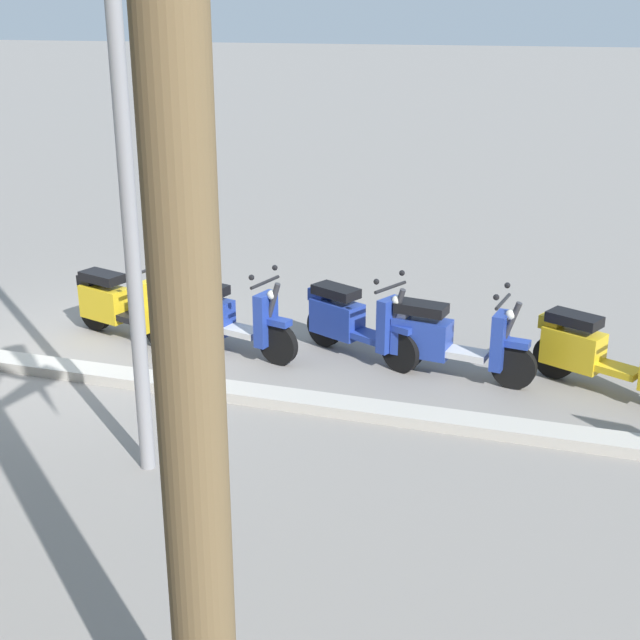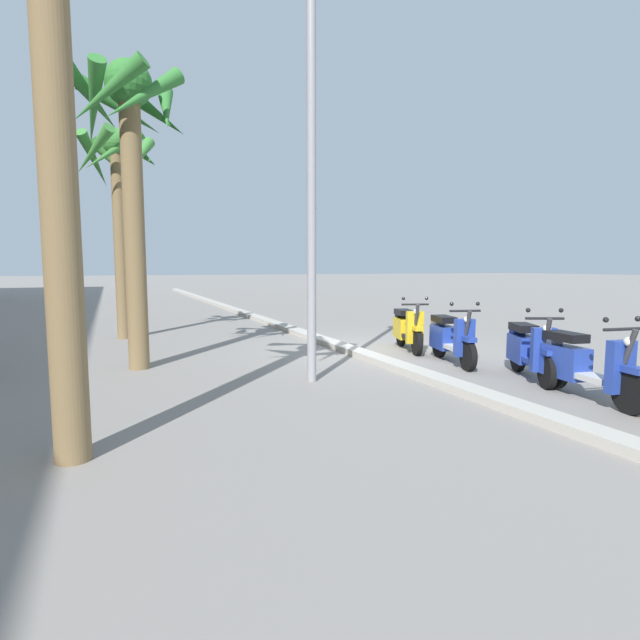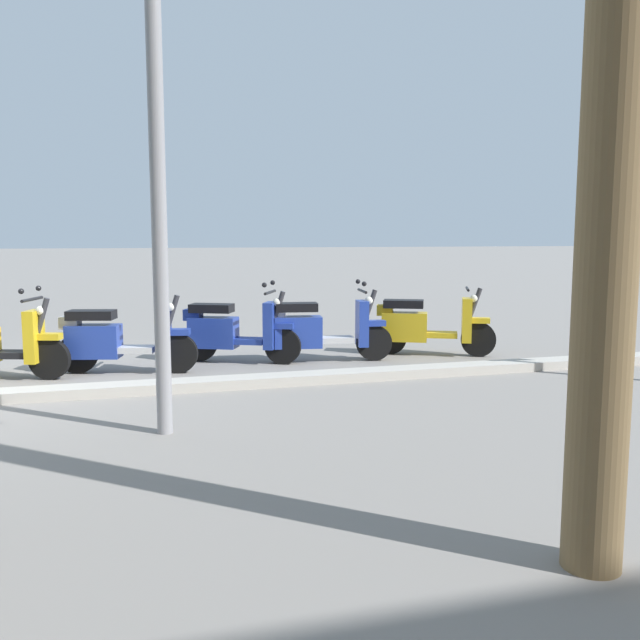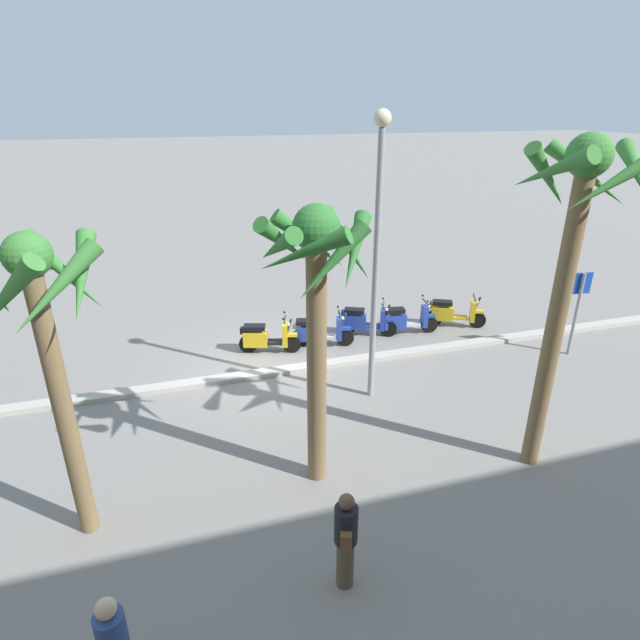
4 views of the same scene
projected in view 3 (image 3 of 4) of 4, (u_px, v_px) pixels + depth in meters
The scene contains 4 objects.
scooter_yellow_mid_centre at pixel (424, 326), 10.23m from camera, with size 1.71×0.95×1.04m.
scooter_blue_gap_after_mid at pixel (318, 330), 9.66m from camera, with size 1.85×0.63×1.17m.
scooter_blue_last_in_row at pixel (231, 331), 9.61m from camera, with size 1.63×0.92×1.17m.
scooter_blue_lead_nearest at pixel (116, 339), 8.85m from camera, with size 1.81×0.75×1.17m.
Camera 3 is at (-1.97, 8.41, 1.80)m, focal length 37.75 mm.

